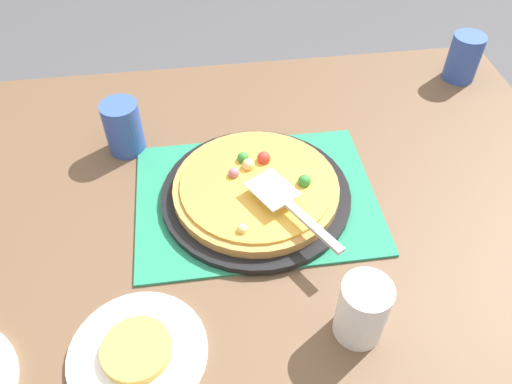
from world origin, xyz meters
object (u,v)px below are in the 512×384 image
object	(u,v)px
cup_near	(362,310)
pizza_server	(289,204)
pizza_pan	(256,194)
cup_far	(464,57)
pizza	(256,187)
plate_far_right	(138,354)
cup_corner	(123,127)
served_slice_right	(137,350)

from	to	relation	value
cup_near	pizza_server	world-z (taller)	cup_near
pizza_pan	cup_far	bearing A→B (deg)	31.49
pizza	cup_near	distance (m)	0.34
plate_far_right	cup_far	size ratio (longest dim) A/B	1.83
cup_near	cup_corner	world-z (taller)	same
plate_far_right	cup_far	xyz separation A→B (m)	(0.81, 0.66, 0.06)
cup_near	plate_far_right	bearing A→B (deg)	179.42
pizza_pan	plate_far_right	distance (m)	0.38
served_slice_right	cup_corner	distance (m)	0.50
served_slice_right	cup_near	bearing A→B (deg)	-0.58
plate_far_right	served_slice_right	size ratio (longest dim) A/B	2.00
pizza_pan	cup_near	size ratio (longest dim) A/B	3.17
pizza_pan	cup_corner	xyz separation A→B (m)	(-0.26, 0.19, 0.05)
pizza_pan	plate_far_right	bearing A→B (deg)	-126.78
plate_far_right	cup_near	distance (m)	0.36
pizza	pizza_server	xyz separation A→B (m)	(0.05, -0.09, 0.04)
pizza_pan	served_slice_right	xyz separation A→B (m)	(-0.23, -0.31, 0.01)
pizza_pan	served_slice_right	world-z (taller)	served_slice_right
cup_far	cup_corner	xyz separation A→B (m)	(-0.84, -0.16, 0.00)
cup_far	pizza_server	world-z (taller)	cup_far
pizza_pan	plate_far_right	xyz separation A→B (m)	(-0.23, -0.31, -0.01)
cup_near	pizza_server	bearing A→B (deg)	108.36
served_slice_right	plate_far_right	bearing A→B (deg)	0.00
plate_far_right	cup_corner	bearing A→B (deg)	93.76
served_slice_right	cup_near	size ratio (longest dim) A/B	0.92
pizza	cup_corner	size ratio (longest dim) A/B	2.75
pizza	cup_near	world-z (taller)	cup_near
cup_corner	cup_far	bearing A→B (deg)	11.01
pizza_pan	pizza_server	bearing A→B (deg)	-59.90
plate_far_right	cup_corner	world-z (taller)	cup_corner
cup_far	cup_corner	size ratio (longest dim) A/B	1.00
plate_far_right	served_slice_right	bearing A→B (deg)	0.00
pizza_pan	plate_far_right	size ratio (longest dim) A/B	1.73
cup_near	served_slice_right	bearing A→B (deg)	179.42
cup_far	cup_corner	bearing A→B (deg)	-168.99
pizza	served_slice_right	xyz separation A→B (m)	(-0.23, -0.31, -0.02)
pizza	served_slice_right	world-z (taller)	pizza
pizza	pizza_server	bearing A→B (deg)	-60.34
plate_far_right	cup_near	xyz separation A→B (m)	(0.35, -0.00, 0.06)
cup_near	pizza_server	distance (m)	0.24
cup_corner	pizza_server	bearing A→B (deg)	-41.54
served_slice_right	pizza_pan	bearing A→B (deg)	53.22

